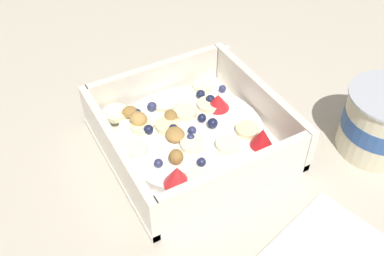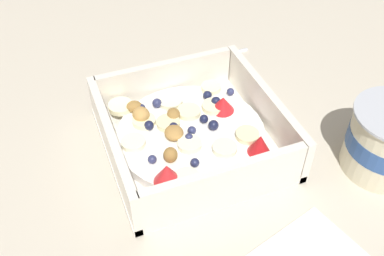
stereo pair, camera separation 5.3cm
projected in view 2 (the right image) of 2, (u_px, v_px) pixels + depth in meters
The scene contains 3 objects.
ground_plane at pixel (188, 140), 0.55m from camera, with size 2.40×2.40×0.00m, color beige.
fruit_bowl at pixel (192, 134), 0.53m from camera, with size 0.20×0.20×0.06m.
spoon at pixel (176, 65), 0.66m from camera, with size 0.03×0.17×0.01m.
Camera 2 is at (0.37, -0.14, 0.39)m, focal length 41.01 mm.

